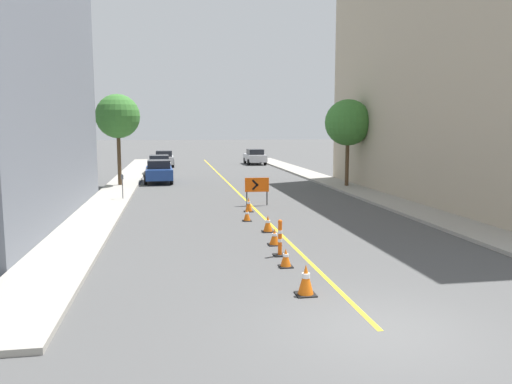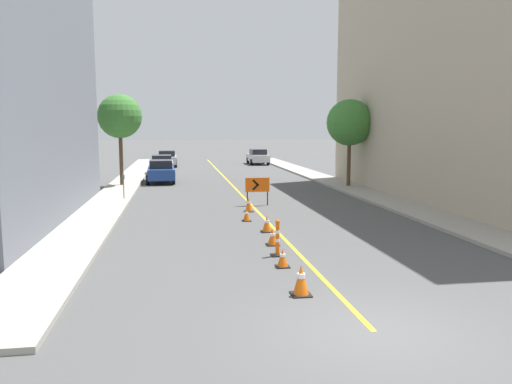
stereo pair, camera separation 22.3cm
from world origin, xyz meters
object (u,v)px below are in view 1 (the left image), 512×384
traffic_cone_nearest (306,280)px  traffic_cone_third (275,237)px  parked_car_curb_mid (159,165)px  traffic_cone_second (286,258)px  parked_car_opposite_side (255,157)px  traffic_cone_fourth (268,224)px  street_tree_right_near (348,123)px  parked_car_curb_near (159,171)px  arrow_barricade_primary (257,186)px  parking_meter_near_curb (122,181)px  street_tree_left_near (118,117)px  traffic_cone_farthest (249,205)px  traffic_cone_fifth (247,215)px  delineator_post_front (280,240)px  parked_car_curb_far (164,159)px

traffic_cone_nearest → traffic_cone_third: 4.96m
traffic_cone_nearest → parked_car_curb_mid: bearing=97.4°
traffic_cone_second → parked_car_opposite_side: bearing=81.8°
traffic_cone_fourth → street_tree_right_near: bearing=58.9°
traffic_cone_second → parked_car_curb_near: bearing=100.1°
arrow_barricade_primary → parking_meter_near_curb: 7.18m
street_tree_right_near → street_tree_left_near: bearing=168.6°
traffic_cone_farthest → street_tree_left_near: street_tree_left_near is taller
traffic_cone_farthest → street_tree_right_near: bearing=46.6°
traffic_cone_nearest → traffic_cone_fifth: (0.03, 9.29, -0.10)m
traffic_cone_nearest → parked_car_curb_mid: (-4.00, 30.97, 0.44)m
delineator_post_front → parked_car_curb_far: (-3.90, 35.53, 0.33)m
parked_car_curb_mid → traffic_cone_nearest: bearing=-84.1°
traffic_cone_second → street_tree_left_near: 21.55m
traffic_cone_fifth → delineator_post_front: bearing=-88.6°
traffic_cone_fifth → street_tree_left_near: (-6.36, 13.19, 4.27)m
parked_car_curb_far → traffic_cone_fifth: bearing=-83.4°
traffic_cone_second → delineator_post_front: bearing=85.1°
parked_car_curb_far → street_tree_left_near: street_tree_left_near is taller
delineator_post_front → traffic_cone_nearest: bearing=-92.8°
traffic_cone_third → street_tree_right_near: street_tree_right_near is taller
arrow_barricade_primary → parked_car_curb_near: bearing=115.9°
traffic_cone_fourth → parking_meter_near_curb: bearing=124.1°
traffic_cone_third → arrow_barricade_primary: (0.84, 8.37, 0.71)m
traffic_cone_third → arrow_barricade_primary: arrow_barricade_primary is taller
delineator_post_front → arrow_barricade_primary: size_ratio=0.80×
traffic_cone_third → parked_car_opposite_side: size_ratio=0.12×
traffic_cone_farthest → arrow_barricade_primary: bearing=68.9°
arrow_barricade_primary → parking_meter_near_curb: (-6.69, 2.62, 0.07)m
traffic_cone_fourth → parked_car_curb_near: parked_car_curb_near is taller
traffic_cone_nearest → traffic_cone_second: size_ratio=1.39×
arrow_barricade_primary → traffic_cone_second: bearing=-93.6°
parked_car_curb_mid → parking_meter_near_curb: size_ratio=3.36×
traffic_cone_farthest → parked_car_curb_mid: size_ratio=0.15×
parked_car_curb_far → street_tree_left_near: 17.24m
traffic_cone_fourth → traffic_cone_fifth: (-0.44, 2.26, -0.04)m
traffic_cone_second → traffic_cone_nearest: bearing=-91.7°
parked_car_opposite_side → street_tree_right_near: bearing=-85.0°
delineator_post_front → parking_meter_near_curb: (-5.72, 12.36, 0.58)m
traffic_cone_farthest → parked_car_opposite_side: bearing=80.0°
delineator_post_front → parked_car_curb_mid: parked_car_curb_mid is taller
parked_car_curb_far → parked_car_opposite_side: same height
traffic_cone_fifth → parked_car_curb_near: 15.82m
parked_car_curb_mid → delineator_post_front: bearing=-82.8°
parked_car_opposite_side → arrow_barricade_primary: bearing=-100.7°
traffic_cone_fifth → street_tree_right_near: size_ratio=0.10×
traffic_cone_third → arrow_barricade_primary: 8.44m
traffic_cone_second → arrow_barricade_primary: (1.07, 10.97, 0.72)m
traffic_cone_third → traffic_cone_fourth: (0.18, 2.08, 0.04)m
traffic_cone_farthest → parking_meter_near_curb: size_ratio=0.51×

